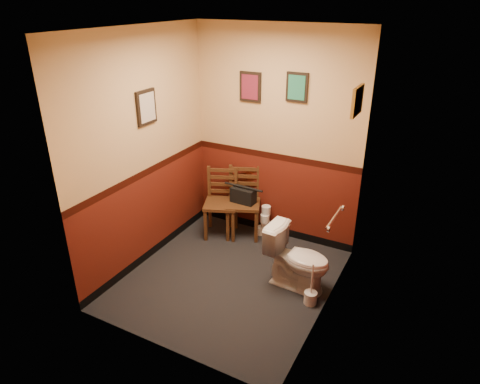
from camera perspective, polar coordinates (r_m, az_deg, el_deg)
name	(u,v)px	position (r m, az deg, el deg)	size (l,w,h in m)	color
floor	(230,279)	(5.02, -1.36, -11.50)	(2.20, 2.40, 0.00)	black
ceiling	(227,28)	(4.04, -1.77, 20.97)	(2.20, 2.40, 0.00)	silver
wall_back	(276,138)	(5.37, 4.78, 7.19)	(2.20, 2.70, 0.00)	#57180F
wall_front	(155,220)	(3.46, -11.32, -3.72)	(2.20, 2.70, 0.00)	#57180F
wall_left	(143,153)	(4.95, -12.76, 5.11)	(2.40, 2.70, 0.00)	#57180F
wall_right	(334,191)	(3.97, 12.44, 0.10)	(2.40, 2.70, 0.00)	#57180F
grab_bar	(335,218)	(4.37, 12.51, -3.36)	(0.05, 0.56, 0.06)	silver
framed_print_back_a	(250,87)	(5.34, 1.38, 13.83)	(0.28, 0.04, 0.36)	black
framed_print_back_b	(297,87)	(5.10, 7.60, 13.66)	(0.26, 0.04, 0.34)	black
framed_print_left	(146,107)	(4.87, -12.37, 10.98)	(0.04, 0.30, 0.38)	black
framed_print_right	(357,101)	(4.31, 15.35, 11.63)	(0.04, 0.34, 0.28)	olive
toilet	(298,259)	(4.75, 7.74, -8.86)	(0.40, 0.72, 0.70)	white
toilet_brush	(310,297)	(4.69, 9.38, -13.63)	(0.14, 0.14, 0.49)	silver
chair_left	(221,202)	(5.69, -2.50, -1.40)	(0.55, 0.55, 0.91)	#4E2D17
chair_right	(244,202)	(5.67, 0.47, -1.35)	(0.57, 0.57, 0.93)	#4E2D17
handbag	(243,195)	(5.58, 0.44, -0.43)	(0.32, 0.17, 0.23)	black
tp_stack	(265,223)	(5.74, 3.41, -4.19)	(0.25, 0.15, 0.44)	silver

